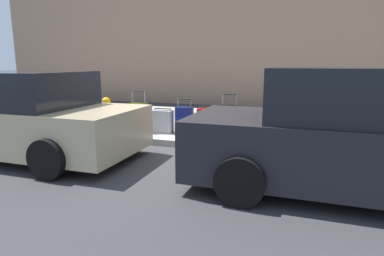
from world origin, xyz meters
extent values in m
plane|color=#333335|center=(0.00, 0.00, 0.00)|extent=(40.00, 40.00, 0.00)
cube|color=#9E9B93|center=(0.00, -2.50, 0.07)|extent=(18.00, 5.00, 0.14)
cube|color=#9EA0A8|center=(-2.99, -0.67, 0.48)|extent=(0.45, 0.28, 0.68)
cube|color=black|center=(-2.99, -0.67, 0.48)|extent=(0.44, 0.07, 0.70)
cylinder|color=gray|center=(-3.17, -0.66, 0.84)|extent=(0.02, 0.02, 0.04)
cylinder|color=gray|center=(-2.80, -0.68, 0.84)|extent=(0.02, 0.02, 0.04)
cylinder|color=black|center=(-2.99, -0.67, 0.86)|extent=(0.37, 0.05, 0.02)
cylinder|color=black|center=(-3.18, -0.66, 0.16)|extent=(0.05, 0.02, 0.04)
cylinder|color=black|center=(-2.80, -0.68, 0.16)|extent=(0.05, 0.02, 0.04)
cube|color=#59601E|center=(-2.46, -0.67, 0.49)|extent=(0.36, 0.27, 0.71)
cube|color=black|center=(-2.46, -0.67, 0.49)|extent=(0.35, 0.07, 0.72)
cylinder|color=gray|center=(-2.60, -0.68, 0.98)|extent=(0.02, 0.02, 0.27)
cylinder|color=gray|center=(-2.32, -0.66, 0.98)|extent=(0.02, 0.02, 0.27)
cylinder|color=black|center=(-2.46, -0.67, 1.12)|extent=(0.28, 0.04, 0.02)
cylinder|color=black|center=(-2.61, -0.68, 0.16)|extent=(0.05, 0.02, 0.04)
cylinder|color=black|center=(-2.31, -0.66, 0.16)|extent=(0.05, 0.02, 0.04)
cube|color=maroon|center=(-1.92, -0.67, 0.47)|extent=(0.46, 0.22, 0.66)
cube|color=black|center=(-1.92, -0.67, 0.47)|extent=(0.46, 0.05, 0.67)
cylinder|color=gray|center=(-2.12, -0.66, 0.82)|extent=(0.02, 0.02, 0.04)
cylinder|color=gray|center=(-1.73, -0.68, 0.82)|extent=(0.02, 0.02, 0.04)
cylinder|color=black|center=(-1.92, -0.67, 0.84)|extent=(0.39, 0.04, 0.02)
cylinder|color=black|center=(-2.12, -0.66, 0.16)|extent=(0.04, 0.02, 0.04)
cylinder|color=black|center=(-1.72, -0.68, 0.16)|extent=(0.04, 0.02, 0.04)
cube|color=#0F606B|center=(-1.33, -0.70, 0.43)|extent=(0.47, 0.24, 0.59)
cube|color=black|center=(-1.33, -0.70, 0.43)|extent=(0.46, 0.08, 0.60)
cylinder|color=gray|center=(-1.53, -0.72, 0.75)|extent=(0.02, 0.02, 0.04)
cylinder|color=gray|center=(-1.14, -0.68, 0.75)|extent=(0.02, 0.02, 0.04)
cylinder|color=black|center=(-1.33, -0.70, 0.77)|extent=(0.39, 0.06, 0.02)
cylinder|color=black|center=(-1.53, -0.72, 0.16)|extent=(0.05, 0.02, 0.04)
cylinder|color=black|center=(-1.14, -0.68, 0.16)|extent=(0.05, 0.02, 0.04)
cube|color=black|center=(-0.79, -0.66, 0.50)|extent=(0.36, 0.22, 0.71)
cube|color=black|center=(-0.79, -0.66, 0.50)|extent=(0.36, 0.05, 0.73)
cylinder|color=gray|center=(-0.94, -0.66, 0.97)|extent=(0.02, 0.02, 0.24)
cylinder|color=gray|center=(-0.65, -0.67, 0.97)|extent=(0.02, 0.02, 0.24)
cylinder|color=black|center=(-0.79, -0.66, 1.09)|extent=(0.29, 0.03, 0.02)
cylinder|color=black|center=(-0.95, -0.66, 0.16)|extent=(0.04, 0.02, 0.04)
cylinder|color=black|center=(-0.64, -0.67, 0.16)|extent=(0.04, 0.02, 0.04)
cube|color=red|center=(-0.28, -0.65, 0.45)|extent=(0.41, 0.29, 0.63)
cube|color=black|center=(-0.28, -0.65, 0.45)|extent=(0.40, 0.08, 0.64)
cylinder|color=gray|center=(-0.45, -0.67, 0.79)|extent=(0.02, 0.02, 0.04)
cylinder|color=gray|center=(-0.12, -0.63, 0.79)|extent=(0.02, 0.02, 0.04)
cylinder|color=black|center=(-0.28, -0.65, 0.81)|extent=(0.33, 0.06, 0.02)
cylinder|color=black|center=(-0.45, -0.67, 0.16)|extent=(0.05, 0.02, 0.04)
cylinder|color=black|center=(-0.11, -0.63, 0.16)|extent=(0.05, 0.02, 0.04)
cube|color=navy|center=(0.24, -0.63, 0.46)|extent=(0.37, 0.25, 0.64)
cube|color=black|center=(0.24, -0.63, 0.46)|extent=(0.38, 0.05, 0.65)
cylinder|color=gray|center=(0.08, -0.64, 0.87)|extent=(0.02, 0.02, 0.18)
cylinder|color=gray|center=(0.39, -0.63, 0.87)|extent=(0.02, 0.02, 0.18)
cylinder|color=black|center=(0.24, -0.63, 0.96)|extent=(0.31, 0.03, 0.02)
cylinder|color=black|center=(0.08, -0.64, 0.16)|extent=(0.04, 0.02, 0.04)
cylinder|color=black|center=(0.39, -0.63, 0.16)|extent=(0.04, 0.02, 0.04)
cube|color=#9EA0A8|center=(0.79, -0.70, 0.41)|extent=(0.48, 0.27, 0.53)
cube|color=black|center=(0.79, -0.70, 0.41)|extent=(0.48, 0.06, 0.54)
cylinder|color=gray|center=(0.59, -0.71, 0.69)|extent=(0.02, 0.02, 0.04)
cylinder|color=gray|center=(1.00, -0.70, 0.69)|extent=(0.02, 0.02, 0.04)
cylinder|color=black|center=(0.79, -0.70, 0.71)|extent=(0.41, 0.04, 0.02)
cylinder|color=black|center=(0.58, -0.71, 0.16)|extent=(0.04, 0.02, 0.04)
cylinder|color=black|center=(1.00, -0.70, 0.16)|extent=(0.04, 0.02, 0.04)
cube|color=#59601E|center=(1.37, -0.59, 0.49)|extent=(0.41, 0.22, 0.69)
cube|color=black|center=(1.37, -0.59, 0.49)|extent=(0.41, 0.05, 0.71)
cylinder|color=gray|center=(1.20, -0.58, 0.98)|extent=(0.02, 0.02, 0.29)
cylinder|color=gray|center=(1.54, -0.59, 0.98)|extent=(0.02, 0.02, 0.29)
cylinder|color=black|center=(1.37, -0.59, 1.12)|extent=(0.34, 0.04, 0.02)
cylinder|color=black|center=(1.19, -0.58, 0.16)|extent=(0.04, 0.02, 0.04)
cylinder|color=black|center=(1.54, -0.59, 0.16)|extent=(0.04, 0.02, 0.04)
cylinder|color=#D89E0C|center=(2.29, -0.64, 0.46)|extent=(0.20, 0.20, 0.64)
sphere|color=#D89E0C|center=(2.29, -0.64, 0.83)|extent=(0.21, 0.21, 0.21)
cylinder|color=#D89E0C|center=(2.44, -0.64, 0.49)|extent=(0.09, 0.10, 0.09)
cylinder|color=#D89E0C|center=(2.14, -0.64, 0.49)|extent=(0.09, 0.10, 0.09)
cylinder|color=#333338|center=(3.04, -0.49, 0.57)|extent=(0.14, 0.14, 0.85)
cube|color=black|center=(-3.06, 1.48, 0.60)|extent=(4.58, 1.82, 0.84)
cube|color=black|center=(-3.06, 1.48, 1.36)|extent=(2.38, 1.67, 0.69)
cylinder|color=black|center=(-1.64, 2.40, 0.32)|extent=(0.64, 0.22, 0.64)
cylinder|color=black|center=(-1.64, 0.57, 0.32)|extent=(0.64, 0.22, 0.64)
cube|color=tan|center=(2.72, 1.48, 0.57)|extent=(4.53, 1.96, 0.78)
cube|color=black|center=(2.72, 1.48, 1.28)|extent=(2.37, 1.78, 0.64)
cylinder|color=black|center=(4.13, 0.54, 0.32)|extent=(0.64, 0.23, 0.64)
cylinder|color=black|center=(1.31, 2.42, 0.32)|extent=(0.64, 0.23, 0.64)
cylinder|color=black|center=(1.34, 0.50, 0.32)|extent=(0.64, 0.23, 0.64)
camera|label=1|loc=(-2.34, 6.22, 1.76)|focal=30.56mm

